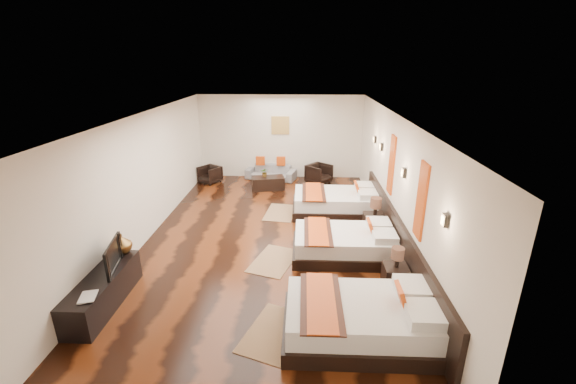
{
  "coord_description": "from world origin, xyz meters",
  "views": [
    {
      "loc": [
        0.78,
        -7.64,
        3.9
      ],
      "look_at": [
        0.45,
        0.1,
        1.1
      ],
      "focal_mm": 23.05,
      "sensor_mm": 36.0,
      "label": 1
    }
  ],
  "objects_px": {
    "bed_far": "(337,202)",
    "tv": "(108,256)",
    "tv_console": "(103,291)",
    "coffee_table": "(268,183)",
    "nightstand_b": "(374,223)",
    "figurine": "(121,243)",
    "nightstand_a": "(395,275)",
    "armchair_left": "(210,175)",
    "bed_mid": "(346,243)",
    "table_plant": "(265,172)",
    "sofa": "(271,172)",
    "bed_near": "(363,319)",
    "armchair_right": "(319,174)",
    "book": "(79,298)"
  },
  "relations": [
    {
      "from": "bed_far",
      "to": "tv",
      "type": "height_order",
      "value": "tv"
    },
    {
      "from": "tv_console",
      "to": "coffee_table",
      "type": "relative_size",
      "value": 1.8
    },
    {
      "from": "nightstand_b",
      "to": "bed_far",
      "type": "bearing_deg",
      "value": 118.85
    },
    {
      "from": "bed_far",
      "to": "figurine",
      "type": "xyz_separation_m",
      "value": [
        -4.2,
        -3.35,
        0.44
      ]
    },
    {
      "from": "coffee_table",
      "to": "bed_far",
      "type": "bearing_deg",
      "value": -42.1
    },
    {
      "from": "nightstand_a",
      "to": "nightstand_b",
      "type": "distance_m",
      "value": 2.13
    },
    {
      "from": "nightstand_b",
      "to": "figurine",
      "type": "xyz_separation_m",
      "value": [
        -4.95,
        -2.0,
        0.41
      ]
    },
    {
      "from": "nightstand_a",
      "to": "armchair_left",
      "type": "relative_size",
      "value": 1.33
    },
    {
      "from": "bed_mid",
      "to": "armchair_left",
      "type": "relative_size",
      "value": 3.45
    },
    {
      "from": "table_plant",
      "to": "bed_mid",
      "type": "bearing_deg",
      "value": -63.07
    },
    {
      "from": "bed_mid",
      "to": "sofa",
      "type": "distance_m",
      "value": 5.55
    },
    {
      "from": "tv",
      "to": "bed_near",
      "type": "bearing_deg",
      "value": -112.49
    },
    {
      "from": "nightstand_a",
      "to": "armchair_right",
      "type": "height_order",
      "value": "nightstand_a"
    },
    {
      "from": "sofa",
      "to": "bed_near",
      "type": "bearing_deg",
      "value": -60.25
    },
    {
      "from": "coffee_table",
      "to": "nightstand_a",
      "type": "bearing_deg",
      "value": -62.5
    },
    {
      "from": "bed_near",
      "to": "book",
      "type": "bearing_deg",
      "value": -179.34
    },
    {
      "from": "bed_mid",
      "to": "sofa",
      "type": "relative_size",
      "value": 1.28
    },
    {
      "from": "nightstand_a",
      "to": "table_plant",
      "type": "distance_m",
      "value": 6.07
    },
    {
      "from": "book",
      "to": "coffee_table",
      "type": "bearing_deg",
      "value": 71.61
    },
    {
      "from": "tv",
      "to": "nightstand_b",
      "type": "bearing_deg",
      "value": -74.19
    },
    {
      "from": "book",
      "to": "armchair_right",
      "type": "height_order",
      "value": "armchair_right"
    },
    {
      "from": "bed_mid",
      "to": "nightstand_a",
      "type": "height_order",
      "value": "nightstand_a"
    },
    {
      "from": "nightstand_b",
      "to": "table_plant",
      "type": "distance_m",
      "value": 4.31
    },
    {
      "from": "book",
      "to": "nightstand_b",
      "type": "bearing_deg",
      "value": 34.44
    },
    {
      "from": "armchair_right",
      "to": "coffee_table",
      "type": "bearing_deg",
      "value": 152.54
    },
    {
      "from": "figurine",
      "to": "armchair_left",
      "type": "height_order",
      "value": "figurine"
    },
    {
      "from": "bed_far",
      "to": "armchair_right",
      "type": "height_order",
      "value": "bed_far"
    },
    {
      "from": "armchair_right",
      "to": "table_plant",
      "type": "distance_m",
      "value": 1.85
    },
    {
      "from": "tv_console",
      "to": "sofa",
      "type": "bearing_deg",
      "value": 72.72
    },
    {
      "from": "bed_far",
      "to": "figurine",
      "type": "height_order",
      "value": "figurine"
    },
    {
      "from": "sofa",
      "to": "table_plant",
      "type": "xyz_separation_m",
      "value": [
        -0.1,
        -1.01,
        0.3
      ]
    },
    {
      "from": "nightstand_a",
      "to": "armchair_left",
      "type": "height_order",
      "value": "nightstand_a"
    },
    {
      "from": "armchair_left",
      "to": "table_plant",
      "type": "bearing_deg",
      "value": 18.95
    },
    {
      "from": "bed_near",
      "to": "armchair_left",
      "type": "xyz_separation_m",
      "value": [
        -4.0,
        7.08,
        -0.02
      ]
    },
    {
      "from": "coffee_table",
      "to": "tv_console",
      "type": "bearing_deg",
      "value": -110.09
    },
    {
      "from": "bed_far",
      "to": "figurine",
      "type": "bearing_deg",
      "value": -141.39
    },
    {
      "from": "nightstand_b",
      "to": "figurine",
      "type": "height_order",
      "value": "nightstand_b"
    },
    {
      "from": "nightstand_a",
      "to": "sofa",
      "type": "bearing_deg",
      "value": 113.49
    },
    {
      "from": "nightstand_b",
      "to": "table_plant",
      "type": "xyz_separation_m",
      "value": [
        -2.86,
        3.22,
        0.21
      ]
    },
    {
      "from": "bed_near",
      "to": "book",
      "type": "relative_size",
      "value": 7.33
    },
    {
      "from": "tv_console",
      "to": "tv",
      "type": "bearing_deg",
      "value": 78.03
    },
    {
      "from": "armchair_left",
      "to": "tv",
      "type": "bearing_deg",
      "value": -56.98
    },
    {
      "from": "bed_far",
      "to": "table_plant",
      "type": "relative_size",
      "value": 8.12
    },
    {
      "from": "armchair_right",
      "to": "coffee_table",
      "type": "xyz_separation_m",
      "value": [
        -1.63,
        -0.67,
        -0.12
      ]
    },
    {
      "from": "bed_mid",
      "to": "figurine",
      "type": "xyz_separation_m",
      "value": [
        -4.2,
        -1.05,
        0.46
      ]
    },
    {
      "from": "nightstand_a",
      "to": "tv_console",
      "type": "height_order",
      "value": "nightstand_a"
    },
    {
      "from": "tv_console",
      "to": "table_plant",
      "type": "xyz_separation_m",
      "value": [
        2.08,
        6.01,
        0.27
      ]
    },
    {
      "from": "bed_near",
      "to": "armchair_left",
      "type": "distance_m",
      "value": 8.13
    },
    {
      "from": "nightstand_a",
      "to": "sofa",
      "type": "height_order",
      "value": "nightstand_a"
    },
    {
      "from": "bed_near",
      "to": "figurine",
      "type": "bearing_deg",
      "value": 162.25
    }
  ]
}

